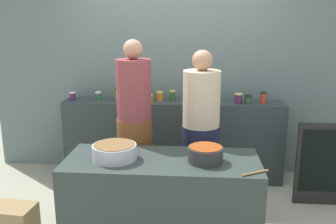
% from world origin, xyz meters
% --- Properties ---
extents(ground, '(12.00, 12.00, 0.00)m').
position_xyz_m(ground, '(0.00, 0.00, 0.00)').
color(ground, '#999983').
extents(storefront_wall, '(4.80, 0.12, 3.00)m').
position_xyz_m(storefront_wall, '(0.00, 1.45, 1.50)').
color(storefront_wall, slate).
rests_on(storefront_wall, ground).
extents(display_shelf, '(2.70, 0.36, 0.99)m').
position_xyz_m(display_shelf, '(0.00, 1.10, 0.50)').
color(display_shelf, '#2D3838').
rests_on(display_shelf, ground).
extents(prep_table, '(1.70, 0.70, 0.79)m').
position_xyz_m(prep_table, '(0.00, -0.30, 0.39)').
color(prep_table, '#2D3734').
rests_on(prep_table, ground).
extents(preserve_jar_0, '(0.08, 0.08, 0.11)m').
position_xyz_m(preserve_jar_0, '(-1.24, 1.07, 1.05)').
color(preserve_jar_0, '#44224A').
rests_on(preserve_jar_0, display_shelf).
extents(preserve_jar_1, '(0.08, 0.08, 0.10)m').
position_xyz_m(preserve_jar_1, '(-0.93, 1.11, 1.05)').
color(preserve_jar_1, '#245A32').
rests_on(preserve_jar_1, display_shelf).
extents(preserve_jar_2, '(0.09, 0.09, 0.15)m').
position_xyz_m(preserve_jar_2, '(-0.68, 1.11, 1.07)').
color(preserve_jar_2, olive).
rests_on(preserve_jar_2, display_shelf).
extents(preserve_jar_3, '(0.09, 0.09, 0.11)m').
position_xyz_m(preserve_jar_3, '(-0.51, 1.15, 1.05)').
color(preserve_jar_3, orange).
rests_on(preserve_jar_3, display_shelf).
extents(preserve_jar_4, '(0.09, 0.09, 0.14)m').
position_xyz_m(preserve_jar_4, '(-0.41, 1.12, 1.07)').
color(preserve_jar_4, '#B63425').
rests_on(preserve_jar_4, display_shelf).
extents(preserve_jar_5, '(0.08, 0.08, 0.10)m').
position_xyz_m(preserve_jar_5, '(-0.28, 1.03, 1.04)').
color(preserve_jar_5, orange).
rests_on(preserve_jar_5, display_shelf).
extents(preserve_jar_6, '(0.09, 0.09, 0.11)m').
position_xyz_m(preserve_jar_6, '(-0.17, 1.17, 1.05)').
color(preserve_jar_6, orange).
rests_on(preserve_jar_6, display_shelf).
extents(preserve_jar_7, '(0.07, 0.07, 0.12)m').
position_xyz_m(preserve_jar_7, '(-0.01, 1.16, 1.06)').
color(preserve_jar_7, '#255A23').
rests_on(preserve_jar_7, display_shelf).
extents(preserve_jar_8, '(0.08, 0.08, 0.12)m').
position_xyz_m(preserve_jar_8, '(0.38, 1.13, 1.06)').
color(preserve_jar_8, olive).
rests_on(preserve_jar_8, display_shelf).
extents(preserve_jar_9, '(0.09, 0.09, 0.13)m').
position_xyz_m(preserve_jar_9, '(0.78, 1.04, 1.06)').
color(preserve_jar_9, '#522147').
rests_on(preserve_jar_9, display_shelf).
extents(preserve_jar_10, '(0.09, 0.09, 0.10)m').
position_xyz_m(preserve_jar_10, '(0.90, 1.06, 1.05)').
color(preserve_jar_10, '#305030').
rests_on(preserve_jar_10, display_shelf).
extents(preserve_jar_11, '(0.08, 0.08, 0.14)m').
position_xyz_m(preserve_jar_11, '(1.08, 1.08, 1.06)').
color(preserve_jar_11, '#A73521').
rests_on(preserve_jar_11, display_shelf).
extents(cooking_pot_left, '(0.38, 0.38, 0.14)m').
position_xyz_m(cooking_pot_left, '(-0.41, -0.33, 0.86)').
color(cooking_pot_left, '#B7B7BC').
rests_on(cooking_pot_left, prep_table).
extents(cooking_pot_center, '(0.30, 0.30, 0.14)m').
position_xyz_m(cooking_pot_center, '(0.38, -0.33, 0.86)').
color(cooking_pot_center, '#2D2D2D').
rests_on(cooking_pot_center, prep_table).
extents(wooden_spoon, '(0.23, 0.14, 0.02)m').
position_xyz_m(wooden_spoon, '(0.76, -0.56, 0.80)').
color(wooden_spoon, '#9E703D').
rests_on(wooden_spoon, prep_table).
extents(cook_with_tongs, '(0.36, 0.36, 1.79)m').
position_xyz_m(cook_with_tongs, '(-0.34, 0.29, 0.81)').
color(cook_with_tongs, brown).
rests_on(cook_with_tongs, ground).
extents(cook_in_cap, '(0.39, 0.39, 1.69)m').
position_xyz_m(cook_in_cap, '(0.34, 0.32, 0.76)').
color(cook_in_cap, '#1B1D34').
rests_on(cook_in_cap, ground).
extents(bread_crate, '(0.45, 0.33, 0.27)m').
position_xyz_m(bread_crate, '(-1.43, -0.29, 0.13)').
color(bread_crate, '#93764C').
rests_on(bread_crate, ground).
extents(chalkboard_sign, '(0.59, 0.05, 0.92)m').
position_xyz_m(chalkboard_sign, '(1.66, 0.52, 0.46)').
color(chalkboard_sign, black).
rests_on(chalkboard_sign, ground).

